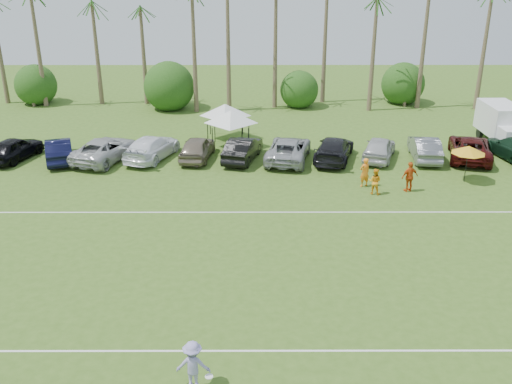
{
  "coord_description": "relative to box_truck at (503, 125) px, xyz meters",
  "views": [
    {
      "loc": [
        1.88,
        -14.76,
        13.2
      ],
      "look_at": [
        1.92,
        13.09,
        1.6
      ],
      "focal_mm": 40.0,
      "sensor_mm": 36.0,
      "label": 1
    }
  ],
  "objects": [
    {
      "name": "parked_car_10",
      "position": [
        -3.46,
        -3.16,
        -0.77
      ],
      "size": [
        4.09,
        6.27,
        1.6
      ],
      "primitive_type": "imported",
      "rotation": [
        0.0,
        0.0,
        2.87
      ],
      "color": "#440E0C",
      "rests_on": "ground"
    },
    {
      "name": "bush_tree_1",
      "position": [
        -26.31,
        12.82,
        0.23
      ],
      "size": [
        4.0,
        4.0,
        4.0
      ],
      "color": "brown",
      "rests_on": "ground"
    },
    {
      "name": "palm_tree_1",
      "position": [
        -37.31,
        11.82,
        6.78
      ],
      "size": [
        2.4,
        2.4,
        9.9
      ],
      "color": "brown",
      "rests_on": "ground"
    },
    {
      "name": "parked_car_9",
      "position": [
        -6.63,
        -3.21,
        -0.77
      ],
      "size": [
        2.17,
        5.01,
        1.6
      ],
      "primitive_type": "imported",
      "rotation": [
        0.0,
        0.0,
        3.04
      ],
      "color": "slate",
      "rests_on": "ground"
    },
    {
      "name": "palm_tree_9",
      "position": [
        -2.31,
        11.82,
        6.78
      ],
      "size": [
        2.4,
        2.4,
        9.9
      ],
      "color": "brown",
      "rests_on": "ground"
    },
    {
      "name": "palm_tree_10",
      "position": [
        2.69,
        11.82,
        7.64
      ],
      "size": [
        2.4,
        2.4,
        10.9
      ],
      "color": "brown",
      "rests_on": "ground"
    },
    {
      "name": "canopy_tent_right",
      "position": [
        -20.2,
        -0.57,
        1.21
      ],
      "size": [
        4.01,
        4.01,
        3.25
      ],
      "color": "black",
      "rests_on": "ground"
    },
    {
      "name": "parked_car_6",
      "position": [
        -16.13,
        -3.48,
        -0.77
      ],
      "size": [
        3.73,
        6.18,
        1.6
      ],
      "primitive_type": "imported",
      "rotation": [
        0.0,
        0.0,
        2.95
      ],
      "color": "#9D9DA0",
      "rests_on": "ground"
    },
    {
      "name": "parked_car_5",
      "position": [
        -19.3,
        -3.43,
        -0.77
      ],
      "size": [
        2.88,
        5.14,
        1.6
      ],
      "primitive_type": "imported",
      "rotation": [
        0.0,
        0.0,
        2.88
      ],
      "color": "black",
      "rests_on": "ground"
    },
    {
      "name": "sideline_player_b",
      "position": [
        -11.33,
        -9.53,
        -0.78
      ],
      "size": [
        0.94,
        0.84,
        1.59
      ],
      "primitive_type": "imported",
      "rotation": [
        0.0,
        0.0,
        2.76
      ],
      "color": "orange",
      "rests_on": "ground"
    },
    {
      "name": "palm_tree_5",
      "position": [
        -20.31,
        11.82,
        6.78
      ],
      "size": [
        2.4,
        2.4,
        9.9
      ],
      "color": "brown",
      "rests_on": "ground"
    },
    {
      "name": "bush_tree_0",
      "position": [
        -39.31,
        12.82,
        0.23
      ],
      "size": [
        4.0,
        4.0,
        4.0
      ],
      "color": "brown",
      "rests_on": "ground"
    },
    {
      "name": "parked_car_1",
      "position": [
        -31.98,
        -3.54,
        -0.77
      ],
      "size": [
        3.18,
        5.15,
        1.6
      ],
      "primitive_type": "imported",
      "rotation": [
        0.0,
        0.0,
        3.47
      ],
      "color": "black",
      "rests_on": "ground"
    },
    {
      "name": "parked_car_3",
      "position": [
        -25.64,
        -3.06,
        -0.77
      ],
      "size": [
        3.86,
        5.95,
        1.6
      ],
      "primitive_type": "imported",
      "rotation": [
        0.0,
        0.0,
        2.82
      ],
      "color": "white",
      "rests_on": "ground"
    },
    {
      "name": "sideline_player_a",
      "position": [
        -11.72,
        -8.31,
        -0.66
      ],
      "size": [
        0.78,
        0.66,
        1.83
      ],
      "primitive_type": "imported",
      "rotation": [
        0.0,
        0.0,
        3.55
      ],
      "color": "orange",
      "rests_on": "ground"
    },
    {
      "name": "palm_tree_2",
      "position": [
        -32.31,
        11.82,
        7.64
      ],
      "size": [
        2.4,
        2.4,
        10.9
      ],
      "color": "brown",
      "rests_on": "ground"
    },
    {
      "name": "palm_tree_4",
      "position": [
        -24.31,
        11.82,
        5.91
      ],
      "size": [
        2.4,
        2.4,
        8.9
      ],
      "color": "brown",
      "rests_on": "ground"
    },
    {
      "name": "palm_tree_6",
      "position": [
        -16.31,
        11.82,
        7.64
      ],
      "size": [
        2.4,
        2.4,
        10.9
      ],
      "color": "brown",
      "rests_on": "ground"
    },
    {
      "name": "palm_tree_8",
      "position": [
        -7.31,
        11.82,
        5.91
      ],
      "size": [
        2.4,
        2.4,
        8.9
      ],
      "color": "brown",
      "rests_on": "ground"
    },
    {
      "name": "parked_car_7",
      "position": [
        -12.96,
        -3.4,
        -0.77
      ],
      "size": [
        3.68,
        5.93,
        1.6
      ],
      "primitive_type": "imported",
      "rotation": [
        0.0,
        0.0,
        2.86
      ],
      "color": "black",
      "rests_on": "ground"
    },
    {
      "name": "bush_tree_3",
      "position": [
        -4.31,
        12.82,
        0.23
      ],
      "size": [
        4.0,
        4.0,
        4.0
      ],
      "color": "brown",
      "rests_on": "ground"
    },
    {
      "name": "parked_car_4",
      "position": [
        -22.47,
        -3.15,
        -0.77
      ],
      "size": [
        2.47,
        4.91,
        1.6
      ],
      "primitive_type": "imported",
      "rotation": [
        0.0,
        0.0,
        3.01
      ],
      "color": "#7C6E5C",
      "rests_on": "ground"
    },
    {
      "name": "bush_tree_2",
      "position": [
        -14.31,
        12.82,
        0.23
      ],
      "size": [
        4.0,
        4.0,
        4.0
      ],
      "color": "brown",
      "rests_on": "ground"
    },
    {
      "name": "parked_car_0",
      "position": [
        -35.14,
        -3.28,
        -0.77
      ],
      "size": [
        3.12,
        5.05,
        1.6
      ],
      "primitive_type": "imported",
      "rotation": [
        0.0,
        0.0,
        2.86
      ],
      "color": "black",
      "rests_on": "ground"
    },
    {
      "name": "parked_car_2",
      "position": [
        -28.81,
        -3.48,
        -0.77
      ],
      "size": [
        4.3,
        6.31,
        1.6
      ],
      "primitive_type": "imported",
      "rotation": [
        0.0,
        0.0,
        2.83
      ],
      "color": "#B0B0B0",
      "rests_on": "ground"
    },
    {
      "name": "market_umbrella",
      "position": [
        -5.25,
        -7.53,
        0.54
      ],
      "size": [
        2.11,
        2.11,
        2.35
      ],
      "color": "black",
      "rests_on": "ground"
    },
    {
      "name": "field_lines",
      "position": [
        -20.31,
        -18.18,
        -1.56
      ],
      "size": [
        80.0,
        12.1,
        0.01
      ],
      "color": "white",
      "rests_on": "ground"
    },
    {
      "name": "frisbee_player",
      "position": [
        -20.46,
        -25.99,
        -0.7
      ],
      "size": [
        1.25,
        0.72,
        1.74
      ],
      "rotation": [
        0.0,
        0.0,
        3.09
      ],
      "color": "#978ECA",
      "rests_on": "ground"
    },
    {
      "name": "parked_car_8",
      "position": [
        -9.8,
        -3.23,
        -0.77
      ],
      "size": [
        3.36,
        5.07,
        1.6
      ],
      "primitive_type": "imported",
      "rotation": [
        0.0,
        0.0,
        2.8
      ],
      "color": "#BEBEBE",
      "rests_on": "ground"
    },
    {
      "name": "box_truck",
      "position": [
        0.0,
        0.0,
        0.0
      ],
      "size": [
        2.31,
        5.74,
        2.94
      ],
      "rotation": [
        0.0,
        0.0,
        0.02
      ],
      "color": "white",
      "rests_on": "ground"
    },
    {
      "name": "canopy_tent_left",
      "position": [
        -20.71,
        1.5,
        1.2
      ],
      "size": [
        3.99,
        3.99,
        3.23
      ],
      "color": "black",
      "rests_on": "ground"
    },
    {
      "name": "sideline_player_c",
      "position": [
        -9.17,
        -9.12,
        -0.64
      ],
      "size": [
        1.19,
        0.81,
        1.87
      ],
      "primitive_type": "imported",
      "rotation": [
        0.0,
        0.0,
        3.5
      ],
      "color": "#D35517",
      "rests_on": "ground"
    }
  ]
}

